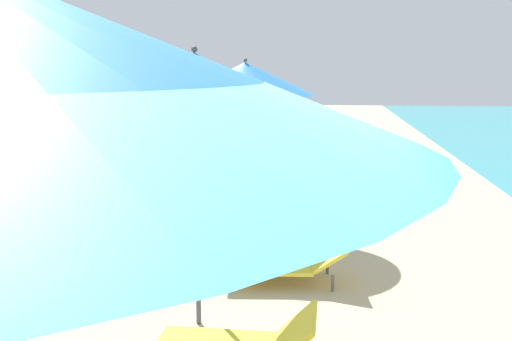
% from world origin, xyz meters
% --- Properties ---
extents(umbrella_second, '(1.88, 1.88, 2.72)m').
position_xyz_m(umbrella_second, '(-0.29, 4.22, 2.43)').
color(umbrella_second, '#4C4C51').
rests_on(umbrella_second, ground).
extents(lounger_second_shoreside, '(1.51, 0.84, 0.49)m').
position_xyz_m(lounger_second_shoreside, '(0.49, 5.51, 0.25)').
color(lounger_second_shoreside, yellow).
rests_on(lounger_second_shoreside, ground).
extents(umbrella_farthest, '(2.16, 2.16, 2.66)m').
position_xyz_m(umbrella_farthest, '(-0.30, 7.88, 2.35)').
color(umbrella_farthest, '#4C4C51').
rests_on(umbrella_farthest, ground).
extents(lounger_farthest_shoreside, '(1.51, 0.82, 0.50)m').
position_xyz_m(lounger_farthest_shoreside, '(0.17, 8.94, 0.25)').
color(lounger_farthest_shoreside, white).
rests_on(lounger_farthest_shoreside, ground).
extents(lounger_farthest_inland, '(1.29, 0.81, 0.64)m').
position_xyz_m(lounger_farthest_inland, '(0.15, 6.65, 0.33)').
color(lounger_farthest_inland, yellow).
rests_on(lounger_farthest_inland, ground).
extents(person_walking_near, '(0.38, 0.42, 1.72)m').
position_xyz_m(person_walking_near, '(-0.45, 10.53, 1.05)').
color(person_walking_near, '#262628').
rests_on(person_walking_near, ground).
extents(person_walking_mid, '(0.42, 0.40, 1.70)m').
position_xyz_m(person_walking_mid, '(-2.75, 4.99, 1.04)').
color(person_walking_mid, orange).
rests_on(person_walking_mid, ground).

